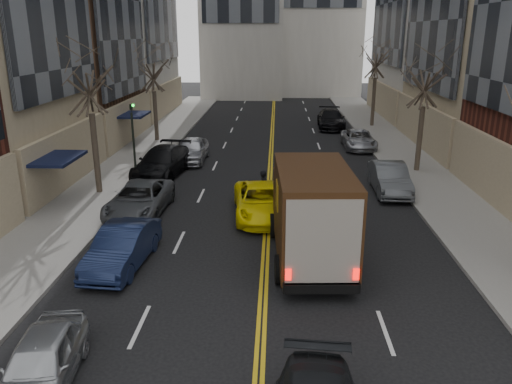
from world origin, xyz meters
TOP-DOWN VIEW (x-y plane):
  - sidewalk_left at (-9.00, 27.00)m, footprint 4.00×66.00m
  - sidewalk_right at (9.00, 27.00)m, footprint 4.00×66.00m
  - tree_lf_mid at (-8.80, 20.00)m, footprint 3.20×3.20m
  - tree_lf_far at (-8.80, 33.00)m, footprint 3.20×3.20m
  - tree_rt_mid at (8.80, 25.00)m, footprint 3.20×3.20m
  - tree_rt_far at (8.80, 40.00)m, footprint 3.20×3.20m
  - traffic_signal at (-7.39, 22.00)m, footprint 0.29×0.26m
  - ups_truck at (1.64, 12.61)m, footprint 2.98×6.73m
  - taxi at (-0.30, 17.13)m, footprint 2.89×5.36m
  - pedestrian at (-0.22, 18.66)m, footprint 0.57×0.73m
  - parked_lf_a at (-5.10, 5.40)m, footprint 1.99×4.00m
  - parked_lf_b at (-5.10, 11.83)m, footprint 1.90×4.55m
  - parked_lf_c at (-5.91, 17.19)m, footprint 2.51×5.19m
  - parked_lf_d at (-6.30, 23.64)m, footprint 2.99×5.90m
  - parked_lf_e at (-5.10, 27.10)m, footprint 1.85×4.51m
  - parked_rt_a at (6.30, 20.97)m, footprint 1.73×4.70m
  - parked_rt_b at (6.30, 31.40)m, footprint 2.20×4.72m
  - parked_rt_c at (5.10, 39.27)m, footprint 2.39×5.56m

SIDE VIEW (x-z plane):
  - sidewalk_left at x=-9.00m, z-range 0.00..0.15m
  - sidewalk_right at x=9.00m, z-range 0.00..0.15m
  - parked_rt_b at x=6.30m, z-range 0.00..1.31m
  - parked_lf_a at x=-5.10m, z-range 0.00..1.31m
  - parked_lf_c at x=-5.91m, z-range 0.00..1.43m
  - taxi at x=-0.30m, z-range 0.00..1.43m
  - parked_lf_b at x=-5.10m, z-range 0.00..1.46m
  - parked_lf_e at x=-5.10m, z-range 0.00..1.53m
  - parked_rt_a at x=6.30m, z-range 0.00..1.54m
  - parked_rt_c at x=5.10m, z-range 0.00..1.60m
  - parked_lf_d at x=-6.30m, z-range 0.00..1.64m
  - pedestrian at x=-0.22m, z-range 0.00..1.75m
  - ups_truck at x=1.64m, z-range 0.01..3.63m
  - traffic_signal at x=-7.39m, z-range 0.47..5.17m
  - tree_lf_far at x=-8.80m, z-range 1.97..10.08m
  - tree_rt_mid at x=8.80m, z-range 2.01..10.33m
  - tree_lf_mid at x=-8.80m, z-range 2.14..11.05m
  - tree_rt_far at x=8.80m, z-range 2.19..11.29m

